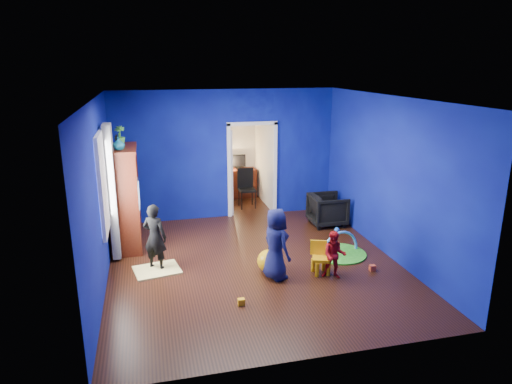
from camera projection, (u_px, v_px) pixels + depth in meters
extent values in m
cube|color=black|center=(255.00, 265.00, 8.07)|extent=(5.00, 5.50, 0.01)
cube|color=white|center=(255.00, 98.00, 7.28)|extent=(5.00, 5.50, 0.01)
cube|color=navy|center=(226.00, 155.00, 10.25)|extent=(5.00, 0.02, 2.90)
cube|color=navy|center=(312.00, 248.00, 5.11)|extent=(5.00, 0.02, 2.90)
cube|color=navy|center=(99.00, 196.00, 7.11)|extent=(0.02, 5.50, 2.90)
cube|color=navy|center=(389.00, 177.00, 8.25)|extent=(0.02, 5.50, 2.90)
imported|color=black|center=(328.00, 210.00, 9.99)|extent=(0.77, 0.74, 0.69)
imported|color=black|center=(155.00, 237.00, 7.77)|extent=(0.51, 0.46, 1.17)
imported|color=#10163D|center=(276.00, 244.00, 7.43)|extent=(0.56, 0.68, 1.20)
imported|color=#B1121C|center=(334.00, 255.00, 7.49)|extent=(0.48, 0.44, 0.81)
imported|color=#0D586C|center=(119.00, 144.00, 8.04)|extent=(0.21, 0.21, 0.22)
imported|color=#3B8C33|center=(120.00, 135.00, 8.51)|extent=(0.22, 0.22, 0.36)
cube|color=#391109|center=(124.00, 198.00, 8.62)|extent=(0.58, 1.14, 1.96)
cube|color=silver|center=(126.00, 196.00, 8.62)|extent=(0.46, 0.70, 0.54)
cube|color=#F2E07A|center=(157.00, 270.00, 7.83)|extent=(0.85, 0.73, 0.03)
sphere|color=yellow|center=(269.00, 261.00, 7.76)|extent=(0.39, 0.39, 0.39)
cube|color=yellow|center=(321.00, 260.00, 7.68)|extent=(0.36, 0.36, 0.50)
cylinder|color=#409221|center=(339.00, 254.00, 8.51)|extent=(0.99, 0.99, 0.03)
torus|color=#3F8CD8|center=(339.00, 253.00, 8.51)|extent=(0.86, 0.31, 0.88)
cube|color=white|center=(101.00, 184.00, 7.41)|extent=(0.03, 0.95, 1.55)
cube|color=slate|center=(112.00, 192.00, 8.03)|extent=(0.14, 0.42, 2.40)
cube|color=white|center=(252.00, 171.00, 10.49)|extent=(1.16, 0.10, 2.10)
cube|color=#3D140A|center=(239.00, 183.00, 12.09)|extent=(0.88, 0.44, 0.75)
cube|color=black|center=(238.00, 161.00, 12.04)|extent=(0.40, 0.05, 0.32)
sphere|color=#FFD88C|center=(228.00, 163.00, 11.93)|extent=(0.14, 0.14, 0.14)
cube|color=black|center=(247.00, 189.00, 11.17)|extent=(0.40, 0.40, 0.92)
cube|color=white|center=(238.00, 120.00, 11.74)|extent=(0.88, 0.24, 0.04)
cube|color=#D14622|center=(372.00, 268.00, 7.83)|extent=(0.10, 0.08, 0.10)
sphere|color=blue|center=(337.00, 230.00, 9.62)|extent=(0.11, 0.11, 0.11)
cube|color=#FCA40D|center=(241.00, 302.00, 6.72)|extent=(0.10, 0.08, 0.10)
sphere|color=green|center=(280.00, 240.00, 9.07)|extent=(0.11, 0.11, 0.11)
cube|color=#D24F9C|center=(325.00, 247.00, 8.70)|extent=(0.10, 0.08, 0.10)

